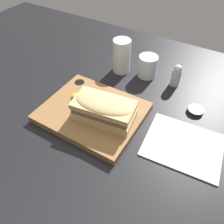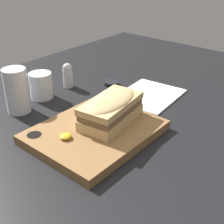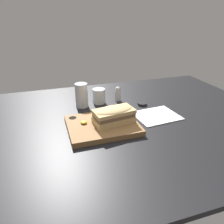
# 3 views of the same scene
# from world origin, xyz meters

# --- Properties ---
(dining_table) EXTENTS (1.76, 1.08, 0.02)m
(dining_table) POSITION_xyz_m (0.00, 0.00, 0.01)
(dining_table) COLOR black
(dining_table) RESTS_ON ground
(serving_board) EXTENTS (0.29, 0.24, 0.02)m
(serving_board) POSITION_xyz_m (0.02, -0.04, 0.03)
(serving_board) COLOR olive
(serving_board) RESTS_ON dining_table
(sandwich) EXTENTS (0.18, 0.11, 0.07)m
(sandwich) POSITION_xyz_m (0.07, -0.05, 0.08)
(sandwich) COLOR tan
(sandwich) RESTS_ON serving_board
(mustard_dollop) EXTENTS (0.03, 0.03, 0.01)m
(mustard_dollop) POSITION_xyz_m (-0.05, -0.02, 0.05)
(mustard_dollop) COLOR gold
(mustard_dollop) RESTS_ON serving_board
(water_glass) EXTENTS (0.06, 0.06, 0.12)m
(water_glass) POSITION_xyz_m (-0.02, 0.21, 0.07)
(water_glass) COLOR silver
(water_glass) RESTS_ON dining_table
(wine_glass) EXTENTS (0.07, 0.07, 0.08)m
(wine_glass) POSITION_xyz_m (0.08, 0.23, 0.06)
(wine_glass) COLOR silver
(wine_glass) RESTS_ON dining_table
(napkin) EXTENTS (0.22, 0.18, 0.00)m
(napkin) POSITION_xyz_m (0.30, -0.01, 0.02)
(napkin) COLOR white
(napkin) RESTS_ON dining_table
(salt_shaker) EXTENTS (0.03, 0.03, 0.08)m
(salt_shaker) POSITION_xyz_m (0.19, 0.23, 0.06)
(salt_shaker) COLOR silver
(salt_shaker) RESTS_ON dining_table
(condiment_dish) EXTENTS (0.05, 0.05, 0.01)m
(condiment_dish) POSITION_xyz_m (0.29, 0.13, 0.03)
(condiment_dish) COLOR black
(condiment_dish) RESTS_ON dining_table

